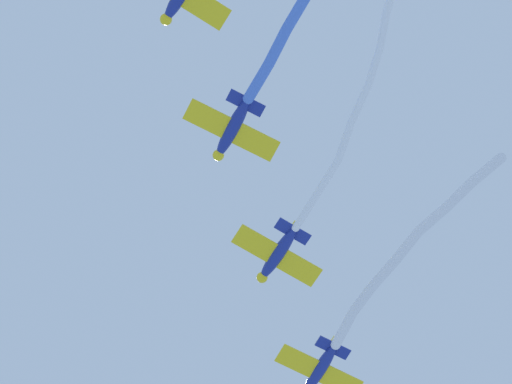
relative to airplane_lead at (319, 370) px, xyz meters
name	(u,v)px	position (x,y,z in m)	size (l,w,h in m)	color
airplane_lead	(319,370)	(0.00, 0.00, 0.00)	(7.85, 6.09, 1.98)	navy
smoke_trail_lead	(410,249)	(-6.77, 11.41, 0.72)	(13.25, 17.76, 2.59)	white
airplane_left_wing	(277,255)	(4.24, 10.51, 0.25)	(7.74, 6.05, 1.98)	navy
smoke_trail_left_wing	(359,91)	(-1.44, 24.42, 1.38)	(7.83, 23.92, 2.65)	white
airplane_right_wing	(232,129)	(8.47, 21.02, 0.50)	(7.87, 6.10, 1.98)	navy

